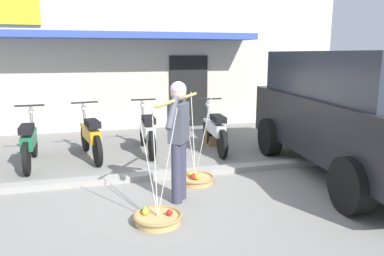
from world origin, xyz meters
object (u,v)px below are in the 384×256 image
Objects in this scene: motorcycle_nearest_shop at (29,142)px; motorcycle_third_in_row at (147,131)px; fruit_basket_left_side at (158,217)px; fruit_vendor at (179,134)px; motorcycle_second_in_row at (91,136)px; motorcycle_end_of_row at (215,130)px; wooden_crate at (216,137)px; parked_truck at (356,110)px; fruit_basket_right_side at (195,178)px.

motorcycle_third_in_row is at bearing 8.94° from motorcycle_nearest_shop.
fruit_basket_left_side is 0.80× the size of motorcycle_third_in_row.
fruit_basket_left_side is at bearing -124.03° from fruit_vendor.
motorcycle_second_in_row is 0.99× the size of motorcycle_end_of_row.
motorcycle_third_in_row is 1.00× the size of motorcycle_end_of_row.
parked_truck is at bearing -59.68° from wooden_crate.
motorcycle_third_in_row is (-0.02, 2.73, -0.52)m from fruit_vendor.
motorcycle_third_in_row is at bearing 90.46° from fruit_vendor.
parked_truck is at bearing -20.34° from motorcycle_nearest_shop.
fruit_basket_right_side reaches higher than motorcycle_end_of_row.
fruit_vendor is 3.19m from parked_truck.
wooden_crate is at bearing 9.40° from motorcycle_nearest_shop.
fruit_basket_right_side is at bearing -78.00° from motorcycle_third_in_row.
motorcycle_nearest_shop is (-1.84, 3.01, 0.38)m from fruit_basket_left_side.
motorcycle_end_of_row is (3.66, 0.09, 0.00)m from motorcycle_nearest_shop.
fruit_basket_right_side is 2.95m from parked_truck.
parked_truck is 3.23m from wooden_crate.
fruit_basket_right_side is 3.23m from motorcycle_nearest_shop.
motorcycle_nearest_shop is 5.83m from parked_truck.
motorcycle_second_in_row is (1.10, 0.21, 0.00)m from motorcycle_nearest_shop.
motorcycle_third_in_row is at bearing 143.42° from parked_truck.
motorcycle_second_in_row is (-1.59, 1.95, 0.38)m from fruit_basket_right_side.
fruit_basket_left_side is 0.80× the size of motorcycle_second_in_row.
fruit_basket_right_side is at bearing -116.51° from wooden_crate.
fruit_vendor is at bearing -123.79° from fruit_basket_right_side.
motorcycle_end_of_row is at bearing 59.60° from fruit_basket_left_side.
fruit_basket_right_side is (0.42, 0.63, -0.90)m from fruit_vendor.
wooden_crate is (2.78, 0.43, -0.29)m from motorcycle_second_in_row.
fruit_basket_right_side is 2.18m from motorcycle_third_in_row.
parked_truck reaches higher than fruit_basket_right_side.
motorcycle_nearest_shop is at bearing 159.66° from parked_truck.
fruit_basket_right_side is at bearing 56.09° from fruit_basket_left_side.
parked_truck is (3.19, -2.37, 0.68)m from motorcycle_third_in_row.
motorcycle_second_in_row is at bearing -171.13° from wooden_crate.
fruit_vendor reaches higher than fruit_basket_right_side.
fruit_vendor is 2.78m from motorcycle_third_in_row.
fruit_basket_right_side is 0.80× the size of motorcycle_second_in_row.
fruit_basket_left_side is 3.61m from motorcycle_end_of_row.
fruit_vendor is 1.18m from fruit_basket_left_side.
motorcycle_second_in_row is (-1.17, 2.58, -0.52)m from fruit_vendor.
parked_truck reaches higher than motorcycle_nearest_shop.
parked_truck is 11.31× the size of wooden_crate.
fruit_vendor is 3.33m from motorcycle_nearest_shop.
motorcycle_third_in_row and motorcycle_end_of_row have the same top height.
parked_truck reaches higher than fruit_basket_left_side.
motorcycle_third_in_row is 0.37× the size of parked_truck.
fruit_basket_right_side is at bearing 174.35° from parked_truck.
fruit_basket_left_side is at bearing -123.91° from fruit_basket_right_side.
motorcycle_nearest_shop is at bearing 147.06° from fruit_basket_right_side.
fruit_basket_right_side is at bearing -32.94° from motorcycle_nearest_shop.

